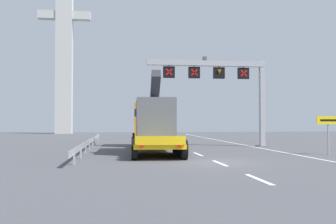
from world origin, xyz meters
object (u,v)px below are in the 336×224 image
Objects in this scene: overhead_lane_gantry at (223,78)px; exit_sign_yellow at (328,125)px; heavy_haul_truck_yellow at (152,123)px; bridge_pylon_distant at (64,36)px.

overhead_lane_gantry is 10.13m from exit_sign_yellow.
heavy_haul_truck_yellow is (-6.15, -2.71, -3.69)m from overhead_lane_gantry.
bridge_pylon_distant is (-12.07, 40.07, 15.10)m from heavy_haul_truck_yellow.
heavy_haul_truck_yellow reaches higher than exit_sign_yellow.
exit_sign_yellow is 53.16m from bridge_pylon_distant.
overhead_lane_gantry reaches higher than exit_sign_yellow.
exit_sign_yellow is at bearing -63.58° from bridge_pylon_distant.
overhead_lane_gantry is 7.67m from heavy_haul_truck_yellow.
exit_sign_yellow is (4.45, -8.26, -3.83)m from overhead_lane_gantry.
heavy_haul_truck_yellow is at bearing 152.37° from exit_sign_yellow.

